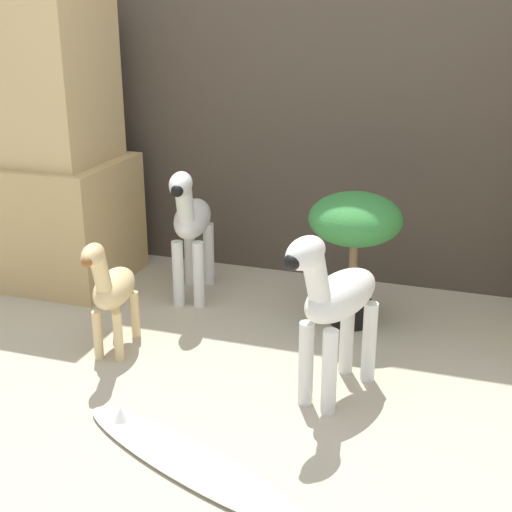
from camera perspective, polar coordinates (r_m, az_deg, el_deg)
name	(u,v)px	position (r m, az deg, el deg)	size (l,w,h in m)	color
ground_plane	(239,432)	(2.42, -1.39, -13.92)	(14.00, 14.00, 0.00)	#B2A88E
wall_back	(345,53)	(3.45, 7.12, 15.81)	(6.40, 0.08, 2.20)	#473D33
rock_pillar_left	(38,155)	(3.64, -17.07, 7.71)	(0.82, 0.59, 1.36)	tan
zebra_right	(335,302)	(2.45, 6.33, -3.65)	(0.29, 0.53, 0.65)	silver
zebra_left	(191,223)	(3.29, -5.22, 2.63)	(0.24, 0.53, 0.65)	silver
giraffe_figurine	(111,288)	(2.85, -11.49, -2.54)	(0.19, 0.42, 0.51)	#E0C184
potted_palm_front	(355,228)	(3.01, 7.92, 2.21)	(0.39, 0.39, 0.59)	black
surfboard	(188,460)	(2.28, -5.44, -15.96)	(0.94, 0.52, 0.07)	silver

